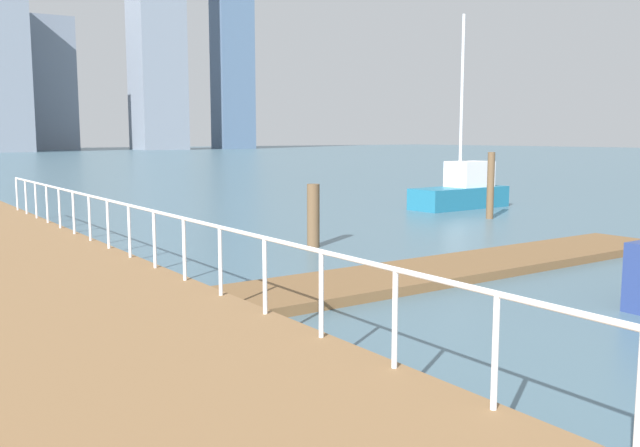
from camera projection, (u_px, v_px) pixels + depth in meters
ground_plane at (175, 234)px, 19.71m from camera, size 300.00×300.00×0.00m
floating_dock at (463, 267)px, 14.25m from camera, size 12.52×2.00×0.18m
boardwalk_railing at (241, 249)px, 9.74m from camera, size 0.06×30.72×1.08m
dock_piling_0 at (491, 186)px, 23.18m from camera, size 0.25×0.25×2.27m
dock_piling_1 at (313, 216)px, 17.23m from camera, size 0.32×0.32×1.61m
moored_boat_1 at (462, 190)px, 26.74m from camera, size 4.29×1.61×7.41m
skyline_tower_4 at (48, 85)px, 137.45m from camera, size 10.27×13.12×25.99m
skyline_tower_6 at (232, 20)px, 149.75m from camera, size 8.41×8.25×56.28m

